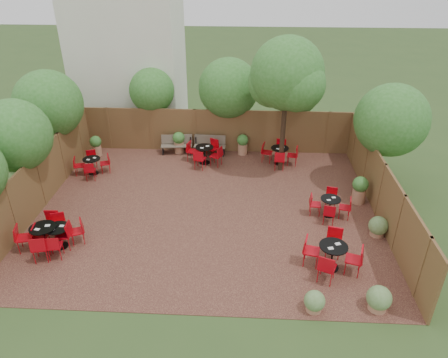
{
  "coord_description": "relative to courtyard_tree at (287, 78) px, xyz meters",
  "views": [
    {
      "loc": [
        1.28,
        -12.66,
        8.32
      ],
      "look_at": [
        0.57,
        0.5,
        1.0
      ],
      "focal_mm": 33.57,
      "sensor_mm": 36.0,
      "label": 1
    }
  ],
  "objects": [
    {
      "name": "neighbour_building",
      "position": [
        -7.31,
        4.76,
        0.04
      ],
      "size": [
        5.0,
        4.0,
        8.0
      ],
      "primitive_type": "cube",
      "color": "silver",
      "rests_on": "ground"
    },
    {
      "name": "fence_left",
      "position": [
        -8.81,
        -3.24,
        -2.96
      ],
      "size": [
        0.08,
        10.0,
        2.0
      ],
      "primitive_type": "cube",
      "color": "brown",
      "rests_on": "ground"
    },
    {
      "name": "planters",
      "position": [
        -2.51,
        0.15,
        -3.41
      ],
      "size": [
        11.46,
        4.49,
        1.05
      ],
      "color": "#A57052",
      "rests_on": "courtyard_paving"
    },
    {
      "name": "ground",
      "position": [
        -2.81,
        -3.24,
        -3.96
      ],
      "size": [
        80.0,
        80.0,
        0.0
      ],
      "primitive_type": "plane",
      "color": "#354F23",
      "rests_on": "ground"
    },
    {
      "name": "park_bench_left",
      "position": [
        -4.63,
        1.38,
        -3.5
      ],
      "size": [
        1.43,
        0.61,
        0.86
      ],
      "rotation": [
        0.0,
        0.0,
        0.12
      ],
      "color": "brown",
      "rests_on": "courtyard_paving"
    },
    {
      "name": "courtyard_paving",
      "position": [
        -2.81,
        -3.24,
        -3.95
      ],
      "size": [
        12.0,
        10.0,
        0.02
      ],
      "primitive_type": "cube",
      "color": "#351815",
      "rests_on": "ground"
    },
    {
      "name": "park_bench_right",
      "position": [
        -3.11,
        1.38,
        -3.49
      ],
      "size": [
        1.44,
        0.53,
        0.88
      ],
      "rotation": [
        0.0,
        0.0,
        -0.06
      ],
      "color": "brown",
      "rests_on": "courtyard_paving"
    },
    {
      "name": "courtyard_tree",
      "position": [
        0.0,
        0.0,
        0.0
      ],
      "size": [
        2.91,
        2.83,
        5.52
      ],
      "rotation": [
        0.0,
        0.0,
        0.36
      ],
      "color": "black",
      "rests_on": "courtyard_paving"
    },
    {
      "name": "bistro_tables",
      "position": [
        -3.26,
        -3.14,
        -3.5
      ],
      "size": [
        10.76,
        8.4,
        0.94
      ],
      "color": "black",
      "rests_on": "courtyard_paving"
    },
    {
      "name": "fence_back",
      "position": [
        -2.81,
        1.76,
        -2.96
      ],
      "size": [
        12.0,
        0.08,
        2.0
      ],
      "primitive_type": "cube",
      "color": "brown",
      "rests_on": "ground"
    },
    {
      "name": "overhang_foliage",
      "position": [
        -4.33,
        -0.44,
        -1.21
      ],
      "size": [
        15.9,
        10.55,
        2.73
      ],
      "color": "#2F6B22",
      "rests_on": "ground"
    },
    {
      "name": "low_shrubs",
      "position": [
        1.94,
        -6.62,
        -3.62
      ],
      "size": [
        3.1,
        3.99,
        0.7
      ],
      "color": "#A57052",
      "rests_on": "courtyard_paving"
    },
    {
      "name": "fence_right",
      "position": [
        3.19,
        -3.24,
        -2.96
      ],
      "size": [
        0.08,
        10.0,
        2.0
      ],
      "primitive_type": "cube",
      "color": "brown",
      "rests_on": "ground"
    }
  ]
}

